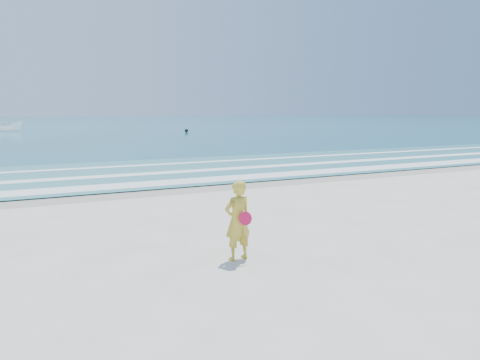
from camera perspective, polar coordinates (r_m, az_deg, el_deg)
name	(u,v)px	position (r m, az deg, el deg)	size (l,w,h in m)	color
ground	(308,257)	(9.69, 8.29, -9.24)	(400.00, 400.00, 0.00)	silver
wet_sand	(171,189)	(17.64, -8.47, -1.11)	(400.00, 2.40, 0.00)	#B2A893
ocean	(35,123)	(112.74, -23.69, 6.41)	(400.00, 190.00, 0.04)	#19727F
shallow	(137,172)	(22.40, -12.39, 0.95)	(400.00, 10.00, 0.01)	#59B7AD
foam_near	(160,183)	(18.86, -9.68, -0.36)	(400.00, 1.40, 0.01)	white
foam_mid	(142,174)	(21.63, -11.88, 0.72)	(400.00, 0.90, 0.01)	white
foam_far	(125,166)	(24.81, -13.79, 1.65)	(400.00, 0.60, 0.01)	white
boat	(9,126)	(69.79, -26.32, 5.95)	(1.45, 3.85, 1.49)	white
buoy	(186,131)	(60.21, -6.55, 6.01)	(0.45, 0.45, 0.45)	black
woman	(238,220)	(9.22, -0.29, -4.94)	(0.63, 0.46, 1.59)	gold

